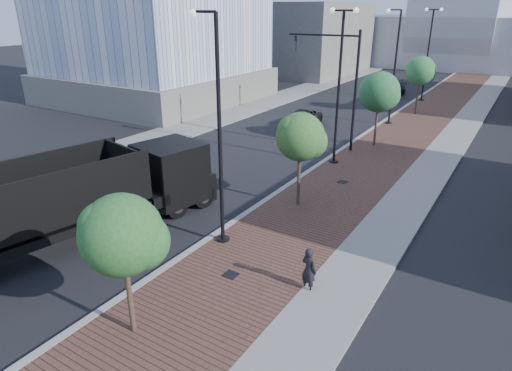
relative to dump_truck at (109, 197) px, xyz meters
The scene contains 23 objects.
sidewalk 32.61m from the dump_truck, 76.06° to the left, with size 7.00×140.00×0.12m, color #4C2D23.
concrete_strip 33.37m from the dump_truck, 71.55° to the left, with size 2.40×140.00×0.13m, color slate.
curb 31.95m from the dump_truck, 82.17° to the left, with size 0.30×140.00×0.14m, color gray.
west_sidewalk 32.82m from the dump_truck, 105.30° to the left, with size 4.00×140.00×0.12m, color slate.
dump_truck is the anchor object (origin of this frame).
white_sedan 3.77m from the dump_truck, 91.06° to the left, with size 1.75×5.02×1.66m, color silver.
dark_car_mid 20.68m from the dump_truck, 92.36° to the left, with size 2.32×5.04×1.40m, color black.
dark_car_far 38.86m from the dump_truck, 87.78° to the left, with size 1.80×4.44×1.29m, color black.
pedestrian 9.54m from the dump_truck, ahead, with size 0.62×0.41×1.70m, color black.
streetlight_1 5.80m from the dump_truck, 18.52° to the left, with size 1.44×0.56×9.21m.
streetlight_2 14.85m from the dump_truck, 70.03° to the left, with size 1.72×0.56×9.28m.
streetlight_3 26.22m from the dump_truck, 79.31° to the left, with size 1.44×0.56×9.21m.
streetlight_4 38.08m from the dump_truck, 82.51° to the left, with size 1.72×0.56×9.28m.
traffic_mast 17.44m from the dump_truck, 76.31° to the left, with size 5.09×0.20×8.00m.
tree_0 7.63m from the dump_truck, 36.01° to the right, with size 2.41×2.36×4.57m.
tree_1 9.17m from the dump_truck, 47.94° to the left, with size 2.39×2.34×4.75m.
tree_2 19.72m from the dump_truck, 72.18° to the left, with size 2.79×2.79×5.31m.
tree_3 31.32m from the dump_truck, 78.93° to the left, with size 2.58×2.57×5.30m.
tower_podium 30.73m from the dump_truck, 129.76° to the left, with size 19.00×19.00×3.00m, color slate.
convention_center 76.78m from the dump_truck, 88.24° to the left, with size 50.00×30.00×50.00m.
commercial_block_nw 54.05m from the dump_truck, 106.87° to the left, with size 14.00×20.00×10.00m, color #64625A.
utility_cover_1 6.91m from the dump_truck, ahead, with size 0.50×0.50×0.02m, color black.
utility_cover_2 12.66m from the dump_truck, 57.57° to the left, with size 0.50×0.50×0.02m, color black.
Camera 1 is at (10.47, -3.17, 9.22)m, focal length 30.85 mm.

